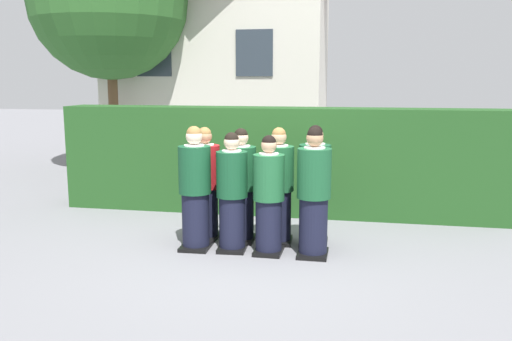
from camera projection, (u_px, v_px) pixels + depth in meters
ground_plane at (253, 251)px, 7.09m from camera, size 60.00×60.00×0.00m
student_front_row_0 at (195, 191)px, 7.09m from camera, size 0.43×0.52×1.65m
student_front_row_1 at (232, 195)px, 7.03m from camera, size 0.41×0.51×1.58m
student_front_row_2 at (269, 198)px, 6.90m from camera, size 0.40×0.45×1.56m
student_front_row_3 at (314, 196)px, 6.79m from camera, size 0.43×0.48×1.66m
student_in_red_blazer at (205, 186)px, 7.55m from camera, size 0.42×0.48×1.60m
student_rear_row_1 at (241, 188)px, 7.44m from camera, size 0.41×0.47×1.59m
student_rear_row_2 at (279, 189)px, 7.35m from camera, size 0.42×0.48×1.61m
student_rear_row_3 at (314, 189)px, 7.26m from camera, size 0.43×0.48×1.65m
hedge at (277, 161)px, 9.02m from camera, size 7.41×0.70×1.79m
school_building_main at (220, 42)px, 14.48m from camera, size 5.99×3.36×6.33m
oak_tree_left at (109, 1)px, 12.70m from camera, size 3.75×3.75×5.98m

